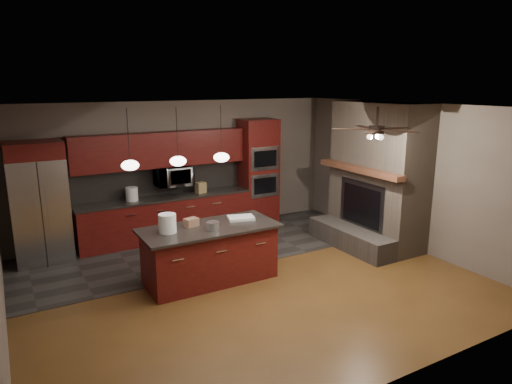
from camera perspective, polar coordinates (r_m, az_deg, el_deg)
ground at (r=7.57m, az=-0.71°, el=-11.12°), size 7.00×7.00×0.00m
ceiling at (r=6.90m, az=-0.78°, el=10.55°), size 7.00×6.00×0.02m
back_wall at (r=9.78m, az=-9.31°, el=2.98°), size 7.00×0.02×2.80m
right_wall at (r=9.28m, az=18.53°, el=1.89°), size 0.02×6.00×2.80m
slate_tile_patch at (r=9.07m, az=-6.28°, el=-6.91°), size 7.00×2.40×0.01m
fireplace_column at (r=9.24m, az=14.72°, el=1.45°), size 1.30×2.10×2.80m
back_cabinetry at (r=9.50m, az=-11.33°, el=-0.54°), size 3.59×0.64×2.20m
oven_tower at (r=10.26m, az=0.27°, el=2.46°), size 0.80×0.63×2.38m
microwave at (r=9.48m, az=-10.31°, el=1.99°), size 0.73×0.41×0.50m
refrigerator at (r=8.90m, az=-25.46°, el=-1.25°), size 0.94×0.75×2.18m
kitchen_island at (r=7.48m, az=-5.77°, el=-7.65°), size 2.21×1.00×0.92m
white_bucket at (r=7.10m, az=-11.02°, el=-3.86°), size 0.28×0.28×0.29m
paint_can at (r=7.14m, az=-5.40°, el=-4.23°), size 0.22×0.22×0.13m
paint_tray at (r=7.69m, az=-1.89°, el=-3.24°), size 0.50×0.41×0.04m
cardboard_box at (r=7.36m, az=-8.09°, el=-3.77°), size 0.24×0.20×0.13m
counter_bucket at (r=9.24m, az=-15.26°, el=-0.25°), size 0.29×0.29×0.27m
counter_box at (r=9.64m, az=-6.94°, el=0.55°), size 0.23×0.20×0.22m
pendant_left at (r=7.03m, az=-15.46°, el=3.27°), size 0.26×0.26×0.92m
pendant_center at (r=7.25m, az=-9.72°, el=3.86°), size 0.26×0.26×0.92m
pendant_right at (r=7.54m, az=-4.35°, el=4.37°), size 0.26×0.26×0.92m
ceiling_fan at (r=7.36m, az=14.83°, el=7.62°), size 1.27×1.33×0.41m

